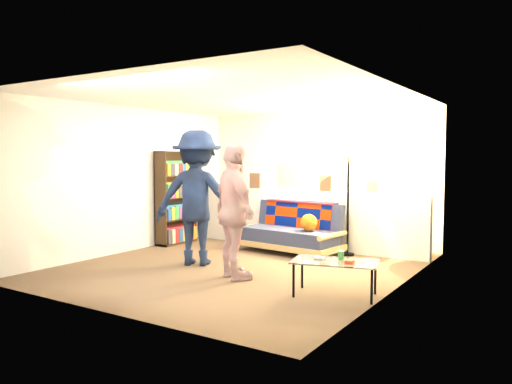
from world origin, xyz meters
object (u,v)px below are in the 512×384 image
(coffee_table, at_px, (336,263))
(person_left, at_px, (197,198))
(bookshelf, at_px, (176,201))
(person_right, at_px, (234,212))
(futon_sofa, at_px, (292,232))
(floor_lamp, at_px, (349,182))

(coffee_table, bearing_deg, person_left, 168.86)
(coffee_table, xyz_separation_m, person_left, (-2.39, 0.47, 0.60))
(bookshelf, xyz_separation_m, person_right, (2.42, -1.62, 0.09))
(bookshelf, bearing_deg, coffee_table, -23.28)
(futon_sofa, height_order, bookshelf, bookshelf)
(futon_sofa, xyz_separation_m, floor_lamp, (0.87, 0.29, 0.82))
(futon_sofa, distance_m, person_right, 2.08)
(futon_sofa, distance_m, person_left, 1.84)
(floor_lamp, bearing_deg, person_left, -131.19)
(bookshelf, bearing_deg, futon_sofa, 9.81)
(person_left, xyz_separation_m, person_right, (0.97, -0.44, -0.10))
(person_right, bearing_deg, bookshelf, -0.94)
(floor_lamp, bearing_deg, coffee_table, -71.56)
(coffee_table, distance_m, person_right, 1.50)
(person_right, bearing_deg, coffee_table, -148.35)
(person_right, bearing_deg, futon_sofa, -50.50)
(futon_sofa, distance_m, floor_lamp, 1.23)
(coffee_table, relative_size, person_left, 0.54)
(floor_lamp, bearing_deg, person_right, -105.68)
(bookshelf, xyz_separation_m, person_left, (1.45, -1.18, 0.20))
(futon_sofa, relative_size, floor_lamp, 1.10)
(bookshelf, distance_m, coffee_table, 4.20)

